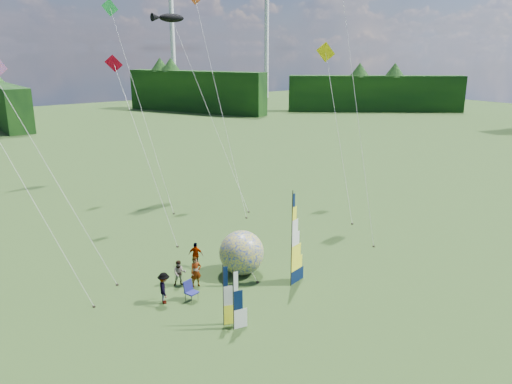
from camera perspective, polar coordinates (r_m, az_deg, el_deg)
ground at (r=28.10m, az=6.66°, el=-12.35°), size 220.00×220.00×0.00m
treeline_ring at (r=26.44m, az=6.94°, el=-4.70°), size 210.00×210.00×8.00m
turbine_left at (r=142.57m, az=1.21°, el=16.77°), size 8.00×1.20×30.00m
turbine_right at (r=134.99m, az=-9.51°, el=16.60°), size 8.00×1.20×30.00m
feather_banner_main at (r=28.56m, az=4.10°, el=-5.61°), size 1.47×0.50×5.58m
side_banner_left at (r=25.12m, az=-3.76°, el=-11.82°), size 0.87×0.40×3.17m
side_banner_far at (r=24.74m, az=-2.60°, el=-12.37°), size 0.92×0.29×3.09m
bol_inflatable at (r=30.58m, az=-1.66°, el=-6.95°), size 2.92×2.92×2.73m
spectator_a at (r=29.39m, az=-6.89°, el=-9.03°), size 0.70×0.49×1.83m
spectator_b at (r=29.66m, az=-8.74°, el=-9.16°), size 0.84×0.65×1.55m
spectator_c at (r=27.86m, az=-10.46°, el=-10.74°), size 0.82×1.21×1.76m
spectator_d at (r=31.98m, az=-6.89°, el=-7.11°), size 0.93×0.93×1.59m
camp_chair at (r=27.99m, az=-7.38°, el=-11.18°), size 0.80×0.80×1.14m
kite_whale at (r=44.48m, az=-5.47°, el=10.11°), size 4.98×14.04×17.50m
kite_rainbow_delta at (r=31.03m, az=-22.37°, el=3.45°), size 11.76×13.15×14.37m
kite_parafoil at (r=37.47m, az=11.54°, el=10.61°), size 7.89×11.95×19.91m
small_kite_red at (r=37.03m, az=-12.69°, el=5.33°), size 5.21×10.77×13.33m
small_kite_orange at (r=42.68m, az=-4.19°, el=10.79°), size 6.15×11.85×18.83m
small_kite_yellow at (r=42.10m, az=9.43°, el=7.56°), size 9.93×12.08×14.47m
small_kite_pink at (r=28.60m, az=-24.99°, el=1.65°), size 9.07×10.17×13.88m
small_kite_green at (r=45.00m, az=-13.10°, el=10.26°), size 3.14×13.04×18.15m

